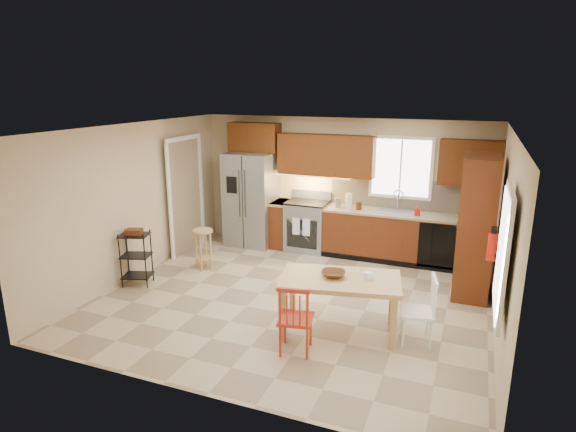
{
  "coord_description": "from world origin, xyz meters",
  "views": [
    {
      "loc": [
        2.34,
        -6.15,
        3.07
      ],
      "look_at": [
        -0.24,
        0.4,
        1.15
      ],
      "focal_mm": 30.0,
      "sensor_mm": 36.0,
      "label": 1
    }
  ],
  "objects_px": {
    "refrigerator": "(251,199)",
    "bar_stool": "(203,249)",
    "soap_bottle": "(418,210)",
    "pantry": "(476,227)",
    "dining_table": "(340,305)",
    "chair_white": "(417,311)",
    "utility_cart": "(136,258)",
    "chair_red": "(296,318)",
    "table_bowl": "(333,277)",
    "range_stove": "(307,226)",
    "table_jar": "(368,277)",
    "fire_extinguisher": "(492,247)"
  },
  "relations": [
    {
      "from": "refrigerator",
      "to": "pantry",
      "type": "height_order",
      "value": "pantry"
    },
    {
      "from": "soap_bottle",
      "to": "utility_cart",
      "type": "height_order",
      "value": "soap_bottle"
    },
    {
      "from": "pantry",
      "to": "dining_table",
      "type": "bearing_deg",
      "value": -128.95
    },
    {
      "from": "chair_white",
      "to": "pantry",
      "type": "bearing_deg",
      "value": -28.91
    },
    {
      "from": "chair_white",
      "to": "table_jar",
      "type": "xyz_separation_m",
      "value": [
        -0.62,
        0.04,
        0.33
      ]
    },
    {
      "from": "range_stove",
      "to": "dining_table",
      "type": "xyz_separation_m",
      "value": [
        1.45,
        -2.88,
        -0.1
      ]
    },
    {
      "from": "fire_extinguisher",
      "to": "chair_white",
      "type": "xyz_separation_m",
      "value": [
        -0.78,
        -0.8,
        -0.66
      ]
    },
    {
      "from": "soap_bottle",
      "to": "fire_extinguisher",
      "type": "bearing_deg",
      "value": -59.47
    },
    {
      "from": "range_stove",
      "to": "table_jar",
      "type": "height_order",
      "value": "range_stove"
    },
    {
      "from": "bar_stool",
      "to": "utility_cart",
      "type": "distance_m",
      "value": 1.16
    },
    {
      "from": "bar_stool",
      "to": "utility_cart",
      "type": "relative_size",
      "value": 0.81
    },
    {
      "from": "utility_cart",
      "to": "refrigerator",
      "type": "bearing_deg",
      "value": 54.3
    },
    {
      "from": "pantry",
      "to": "dining_table",
      "type": "xyz_separation_m",
      "value": [
        -1.53,
        -1.9,
        -0.69
      ]
    },
    {
      "from": "pantry",
      "to": "table_bowl",
      "type": "distance_m",
      "value": 2.52
    },
    {
      "from": "dining_table",
      "to": "table_jar",
      "type": "distance_m",
      "value": 0.52
    },
    {
      "from": "soap_bottle",
      "to": "dining_table",
      "type": "height_order",
      "value": "soap_bottle"
    },
    {
      "from": "chair_red",
      "to": "bar_stool",
      "type": "bearing_deg",
      "value": 130.15
    },
    {
      "from": "soap_bottle",
      "to": "chair_red",
      "type": "bearing_deg",
      "value": -105.16
    },
    {
      "from": "pantry",
      "to": "table_jar",
      "type": "height_order",
      "value": "pantry"
    },
    {
      "from": "fire_extinguisher",
      "to": "table_bowl",
      "type": "bearing_deg",
      "value": -155.1
    },
    {
      "from": "refrigerator",
      "to": "chair_red",
      "type": "distance_m",
      "value": 4.16
    },
    {
      "from": "soap_bottle",
      "to": "bar_stool",
      "type": "distance_m",
      "value": 3.74
    },
    {
      "from": "chair_red",
      "to": "fire_extinguisher",
      "type": "bearing_deg",
      "value": 24.35
    },
    {
      "from": "pantry",
      "to": "chair_white",
      "type": "distance_m",
      "value": 2.03
    },
    {
      "from": "dining_table",
      "to": "table_bowl",
      "type": "xyz_separation_m",
      "value": [
        -0.09,
        0.0,
        0.37
      ]
    },
    {
      "from": "range_stove",
      "to": "soap_bottle",
      "type": "bearing_deg",
      "value": -2.4
    },
    {
      "from": "fire_extinguisher",
      "to": "table_bowl",
      "type": "height_order",
      "value": "fire_extinguisher"
    },
    {
      "from": "refrigerator",
      "to": "dining_table",
      "type": "height_order",
      "value": "refrigerator"
    },
    {
      "from": "soap_bottle",
      "to": "table_jar",
      "type": "height_order",
      "value": "soap_bottle"
    },
    {
      "from": "fire_extinguisher",
      "to": "soap_bottle",
      "type": "bearing_deg",
      "value": 120.53
    },
    {
      "from": "dining_table",
      "to": "chair_red",
      "type": "bearing_deg",
      "value": -129.66
    },
    {
      "from": "pantry",
      "to": "bar_stool",
      "type": "height_order",
      "value": "pantry"
    },
    {
      "from": "refrigerator",
      "to": "bar_stool",
      "type": "height_order",
      "value": "refrigerator"
    },
    {
      "from": "chair_red",
      "to": "table_bowl",
      "type": "height_order",
      "value": "chair_red"
    },
    {
      "from": "table_jar",
      "to": "utility_cart",
      "type": "relative_size",
      "value": 0.14
    },
    {
      "from": "dining_table",
      "to": "refrigerator",
      "type": "bearing_deg",
      "value": 121.23
    },
    {
      "from": "chair_red",
      "to": "utility_cart",
      "type": "bearing_deg",
      "value": 151.28
    },
    {
      "from": "refrigerator",
      "to": "dining_table",
      "type": "relative_size",
      "value": 1.22
    },
    {
      "from": "soap_bottle",
      "to": "fire_extinguisher",
      "type": "xyz_separation_m",
      "value": [
        1.15,
        -1.95,
        0.1
      ]
    },
    {
      "from": "pantry",
      "to": "fire_extinguisher",
      "type": "relative_size",
      "value": 5.83
    },
    {
      "from": "chair_white",
      "to": "utility_cart",
      "type": "xyz_separation_m",
      "value": [
        -4.35,
        0.25,
        -0.0
      ]
    },
    {
      "from": "range_stove",
      "to": "refrigerator",
      "type": "bearing_deg",
      "value": -177.01
    },
    {
      "from": "range_stove",
      "to": "bar_stool",
      "type": "bearing_deg",
      "value": -129.35
    },
    {
      "from": "fire_extinguisher",
      "to": "chair_white",
      "type": "height_order",
      "value": "fire_extinguisher"
    },
    {
      "from": "soap_bottle",
      "to": "dining_table",
      "type": "bearing_deg",
      "value": -101.8
    },
    {
      "from": "pantry",
      "to": "bar_stool",
      "type": "xyz_separation_m",
      "value": [
        -4.3,
        -0.63,
        -0.7
      ]
    },
    {
      "from": "fire_extinguisher",
      "to": "dining_table",
      "type": "distance_m",
      "value": 2.07
    },
    {
      "from": "dining_table",
      "to": "chair_white",
      "type": "height_order",
      "value": "chair_white"
    },
    {
      "from": "chair_white",
      "to": "table_bowl",
      "type": "xyz_separation_m",
      "value": [
        -1.04,
        -0.05,
        0.3
      ]
    },
    {
      "from": "table_jar",
      "to": "chair_white",
      "type": "bearing_deg",
      "value": -3.93
    }
  ]
}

